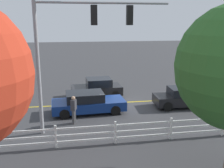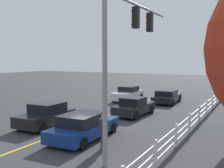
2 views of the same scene
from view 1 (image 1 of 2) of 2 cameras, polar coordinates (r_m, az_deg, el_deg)
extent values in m
plane|color=#38383A|center=(19.32, 1.24, -4.14)|extent=(120.00, 120.00, 0.00)
cube|color=gold|center=(20.41, 12.36, -3.47)|extent=(28.00, 0.16, 0.01)
cylinder|color=gray|center=(13.73, -15.99, 3.28)|extent=(0.20, 0.20, 7.12)
cylinder|color=gray|center=(13.59, -1.85, 17.50)|extent=(6.81, 0.12, 0.12)
cube|color=black|center=(13.50, -4.01, 14.95)|extent=(0.32, 0.28, 1.00)
sphere|color=red|center=(13.66, -4.10, 16.27)|extent=(0.17, 0.17, 0.17)
sphere|color=orange|center=(13.65, -4.08, 14.93)|extent=(0.17, 0.17, 0.17)
sphere|color=#148C19|center=(13.65, -4.05, 13.59)|extent=(0.17, 0.17, 0.17)
cube|color=black|center=(13.81, 3.91, 14.92)|extent=(0.32, 0.28, 1.00)
sphere|color=red|center=(13.96, 3.79, 16.22)|extent=(0.17, 0.17, 0.17)
sphere|color=orange|center=(13.95, 3.77, 14.91)|extent=(0.17, 0.17, 0.17)
sphere|color=#148C19|center=(13.95, 3.74, 13.59)|extent=(0.17, 0.17, 0.17)
cube|color=black|center=(18.97, 15.51, -3.27)|extent=(4.20, 1.94, 0.64)
cube|color=black|center=(18.74, 15.04, -1.57)|extent=(1.73, 1.64, 0.54)
cylinder|color=black|center=(20.29, 18.29, -3.03)|extent=(0.65, 0.25, 0.64)
cylinder|color=black|center=(18.91, 20.31, -4.40)|extent=(0.65, 0.25, 0.64)
cylinder|color=black|center=(19.30, 10.72, -3.41)|extent=(0.65, 0.25, 0.64)
cylinder|color=black|center=(17.84, 12.24, -4.90)|extent=(0.65, 0.25, 0.64)
cube|color=black|center=(20.74, -3.46, -1.30)|extent=(4.04, 2.07, 0.68)
cube|color=black|center=(20.61, -2.94, 0.44)|extent=(2.00, 1.79, 0.60)
cylinder|color=black|center=(19.80, -6.92, -2.82)|extent=(0.65, 0.25, 0.64)
cylinder|color=black|center=(21.51, -7.36, -1.51)|extent=(0.65, 0.25, 0.64)
cylinder|color=black|center=(20.20, 0.71, -2.39)|extent=(0.65, 0.25, 0.64)
cylinder|color=black|center=(21.88, -0.32, -1.13)|extent=(0.65, 0.25, 0.64)
cube|color=navy|center=(17.22, -5.19, -4.60)|extent=(4.86, 2.17, 0.61)
cube|color=black|center=(17.02, -6.03, -2.77)|extent=(2.49, 1.86, 0.56)
cylinder|color=black|center=(18.38, -0.52, -4.03)|extent=(0.65, 0.25, 0.64)
cylinder|color=black|center=(16.71, 0.77, -5.87)|extent=(0.65, 0.25, 0.64)
cylinder|color=black|center=(18.03, -10.68, -4.63)|extent=(0.65, 0.25, 0.64)
cylinder|color=black|center=(16.32, -10.45, -6.59)|extent=(0.65, 0.25, 0.64)
cylinder|color=black|center=(23.49, 23.26, -1.23)|extent=(0.64, 0.23, 0.64)
cylinder|color=black|center=(24.86, 21.15, -0.26)|extent=(0.64, 0.23, 0.64)
cylinder|color=#3F3F42|center=(15.44, -8.51, -7.30)|extent=(0.16, 0.16, 0.85)
cylinder|color=#3F3F42|center=(15.61, -8.28, -7.04)|extent=(0.16, 0.16, 0.85)
cube|color=#333338|center=(15.28, -8.49, -4.59)|extent=(0.38, 0.46, 0.62)
sphere|color=tan|center=(15.15, -8.55, -3.08)|extent=(0.22, 0.22, 0.22)
cube|color=white|center=(15.01, 23.27, -8.31)|extent=(0.10, 0.10, 1.15)
cube|color=white|center=(13.71, 12.90, -9.58)|extent=(0.10, 0.10, 1.15)
cube|color=white|center=(12.94, 0.76, -10.66)|extent=(0.10, 0.10, 1.15)
cube|color=white|center=(12.79, -12.33, -11.30)|extent=(0.10, 0.10, 1.15)
cube|color=white|center=(14.17, 18.44, -7.55)|extent=(26.00, 0.06, 0.09)
cube|color=white|center=(14.30, 18.33, -8.86)|extent=(26.00, 0.06, 0.09)
cube|color=white|center=(14.42, 18.24, -10.03)|extent=(26.00, 0.06, 0.09)
camera|label=2|loc=(13.36, -60.24, -0.37)|focal=42.55mm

